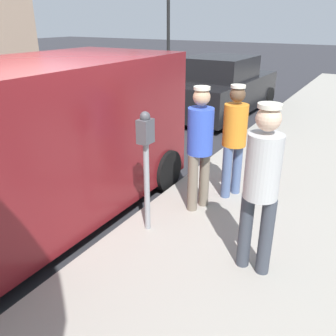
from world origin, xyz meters
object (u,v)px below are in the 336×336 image
at_px(pedestrian_in_blue, 200,142).
at_px(parked_sedan_ahead, 222,88).
at_px(parking_meter_near, 146,153).
at_px(parked_van, 11,150).
at_px(pedestrian_in_gray, 261,181).
at_px(pedestrian_in_orange, 235,135).

height_order(pedestrian_in_blue, parked_sedan_ahead, pedestrian_in_blue).
distance_m(parking_meter_near, parked_sedan_ahead, 6.76).
xyz_separation_m(parking_meter_near, parked_van, (-1.50, -0.69, -0.03)).
bearing_deg(parked_sedan_ahead, pedestrian_in_gray, -64.57).
bearing_deg(pedestrian_in_orange, pedestrian_in_gray, -60.78).
distance_m(pedestrian_in_gray, parked_van, 2.96).
xyz_separation_m(pedestrian_in_orange, parked_van, (-2.05, -2.12, 0.06)).
distance_m(parked_van, parked_sedan_ahead, 7.23).
distance_m(pedestrian_in_orange, parked_sedan_ahead, 5.59).
xyz_separation_m(pedestrian_in_gray, pedestrian_in_orange, (-0.84, 1.50, -0.09)).
bearing_deg(parked_van, pedestrian_in_orange, 45.92).
xyz_separation_m(pedestrian_in_gray, parked_van, (-2.89, -0.62, -0.02)).
xyz_separation_m(pedestrian_in_blue, parked_sedan_ahead, (-2.04, 5.69, -0.37)).
bearing_deg(pedestrian_in_blue, parked_van, -139.87).
relative_size(pedestrian_in_gray, parked_van, 0.34).
relative_size(parking_meter_near, pedestrian_in_blue, 0.90).
bearing_deg(parking_meter_near, pedestrian_in_orange, 68.77).
bearing_deg(pedestrian_in_blue, parking_meter_near, -110.08).
xyz_separation_m(pedestrian_in_gray, pedestrian_in_blue, (-1.09, 0.90, -0.06)).
distance_m(pedestrian_in_gray, parked_sedan_ahead, 7.31).
xyz_separation_m(pedestrian_in_orange, pedestrian_in_blue, (-0.25, -0.60, 0.03)).
xyz_separation_m(parking_meter_near, pedestrian_in_orange, (0.55, 1.43, -0.09)).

